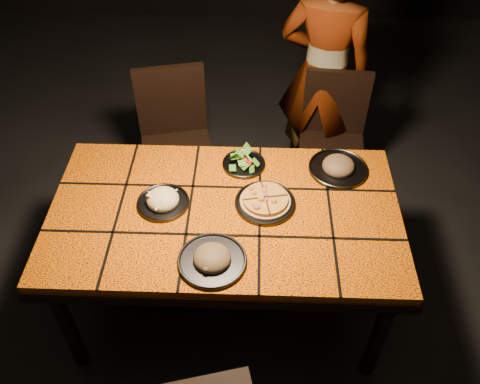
{
  "coord_description": "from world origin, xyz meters",
  "views": [
    {
      "loc": [
        0.13,
        -1.58,
        2.44
      ],
      "look_at": [
        0.07,
        0.05,
        0.82
      ],
      "focal_mm": 38.0,
      "sensor_mm": 36.0,
      "label": 1
    }
  ],
  "objects_px": {
    "diner": "(324,74)",
    "plate_pizza": "(265,202)",
    "chair_far_left": "(175,133)",
    "chair_far_right": "(333,132)",
    "plate_pasta": "(163,201)",
    "dining_table": "(225,222)"
  },
  "relations": [
    {
      "from": "diner",
      "to": "plate_pizza",
      "type": "relative_size",
      "value": 5.55
    },
    {
      "from": "chair_far_left",
      "to": "chair_far_right",
      "type": "height_order",
      "value": "chair_far_left"
    },
    {
      "from": "chair_far_right",
      "to": "plate_pasta",
      "type": "relative_size",
      "value": 3.6
    },
    {
      "from": "dining_table",
      "to": "chair_far_right",
      "type": "bearing_deg",
      "value": 56.39
    },
    {
      "from": "chair_far_left",
      "to": "plate_pizza",
      "type": "bearing_deg",
      "value": -69.0
    },
    {
      "from": "chair_far_right",
      "to": "plate_pasta",
      "type": "distance_m",
      "value": 1.29
    },
    {
      "from": "dining_table",
      "to": "diner",
      "type": "height_order",
      "value": "diner"
    },
    {
      "from": "diner",
      "to": "plate_pasta",
      "type": "xyz_separation_m",
      "value": [
        -0.82,
        -1.1,
        -0.0
      ]
    },
    {
      "from": "chair_far_left",
      "to": "plate_pasta",
      "type": "bearing_deg",
      "value": -98.1
    },
    {
      "from": "dining_table",
      "to": "diner",
      "type": "bearing_deg",
      "value": 64.45
    },
    {
      "from": "dining_table",
      "to": "chair_far_left",
      "type": "height_order",
      "value": "chair_far_left"
    },
    {
      "from": "plate_pasta",
      "to": "dining_table",
      "type": "bearing_deg",
      "value": -5.99
    },
    {
      "from": "chair_far_right",
      "to": "plate_pasta",
      "type": "bearing_deg",
      "value": -130.14
    },
    {
      "from": "diner",
      "to": "plate_pasta",
      "type": "distance_m",
      "value": 1.37
    },
    {
      "from": "chair_far_left",
      "to": "plate_pizza",
      "type": "height_order",
      "value": "chair_far_left"
    },
    {
      "from": "chair_far_left",
      "to": "plate_pasta",
      "type": "xyz_separation_m",
      "value": [
        0.07,
        -0.81,
        0.25
      ]
    },
    {
      "from": "plate_pizza",
      "to": "plate_pasta",
      "type": "xyz_separation_m",
      "value": [
        -0.47,
        -0.01,
        0.0
      ]
    },
    {
      "from": "dining_table",
      "to": "plate_pizza",
      "type": "xyz_separation_m",
      "value": [
        0.18,
        0.04,
        0.1
      ]
    },
    {
      "from": "diner",
      "to": "chair_far_right",
      "type": "bearing_deg",
      "value": 123.91
    },
    {
      "from": "chair_far_left",
      "to": "plate_pizza",
      "type": "distance_m",
      "value": 0.99
    },
    {
      "from": "dining_table",
      "to": "chair_far_left",
      "type": "distance_m",
      "value": 0.93
    },
    {
      "from": "diner",
      "to": "plate_pizza",
      "type": "distance_m",
      "value": 1.14
    }
  ]
}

